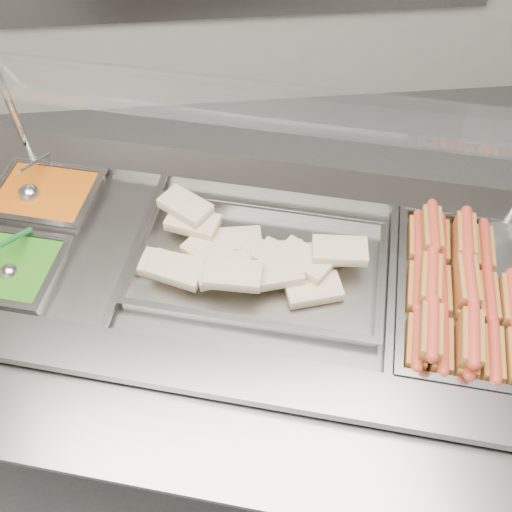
{
  "coord_description": "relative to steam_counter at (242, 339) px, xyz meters",
  "views": [
    {
      "loc": [
        -0.07,
        -0.52,
        2.25
      ],
      "look_at": [
        0.02,
        0.49,
        0.95
      ],
      "focal_mm": 40.0,
      "sensor_mm": 36.0,
      "label": 1
    }
  ],
  "objects": [
    {
      "name": "ladle",
      "position": [
        -0.65,
        0.32,
        0.47
      ],
      "size": [
        0.09,
        0.2,
        0.14
      ],
      "color": "silver",
      "rests_on": "pan_beans"
    },
    {
      "name": "pan_wraps",
      "position": [
        0.06,
        -0.02,
        0.44
      ],
      "size": [
        0.79,
        0.59,
        0.07
      ],
      "color": "#969393",
      "rests_on": "steam_counter"
    },
    {
      "name": "serving_spoon",
      "position": [
        -0.66,
        0.02,
        0.48
      ],
      "size": [
        0.08,
        0.18,
        0.14
      ],
      "color": "silver",
      "rests_on": "pan_peas"
    },
    {
      "name": "tortilla_wraps",
      "position": [
        0.03,
        -0.01,
        0.48
      ],
      "size": [
        0.67,
        0.43,
        0.1
      ],
      "color": "tan",
      "rests_on": "pan_wraps"
    },
    {
      "name": "tray_rail",
      "position": [
        -0.14,
        -0.51,
        0.42
      ],
      "size": [
        1.87,
        0.85,
        0.05
      ],
      "color": "gray",
      "rests_on": "steam_counter"
    },
    {
      "name": "pan_peas",
      "position": [
        -0.68,
        0.03,
        0.43
      ],
      "size": [
        0.37,
        0.32,
        0.1
      ],
      "color": "#969393",
      "rests_on": "steam_counter"
    },
    {
      "name": "pan_beans",
      "position": [
        -0.6,
        0.32,
        0.43
      ],
      "size": [
        0.37,
        0.32,
        0.1
      ],
      "color": "#969393",
      "rests_on": "steam_counter"
    },
    {
      "name": "pan_hotdogs",
      "position": [
        0.62,
        -0.17,
        0.42
      ],
      "size": [
        0.49,
        0.64,
        0.1
      ],
      "color": "#969393",
      "rests_on": "steam_counter"
    },
    {
      "name": "sneeze_guard",
      "position": [
        0.06,
        0.22,
        0.84
      ],
      "size": [
        1.73,
        0.75,
        0.46
      ],
      "color": "silver",
      "rests_on": "steam_counter"
    },
    {
      "name": "steam_counter",
      "position": [
        0.0,
        0.0,
        0.0
      ],
      "size": [
        2.11,
        1.35,
        0.93
      ],
      "color": "slate",
      "rests_on": "ground"
    },
    {
      "name": "hotdogs_in_buns",
      "position": [
        0.6,
        -0.18,
        0.47
      ],
      "size": [
        0.4,
        0.59,
        0.12
      ],
      "color": "#9A5120",
      "rests_on": "pan_hotdogs"
    }
  ]
}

